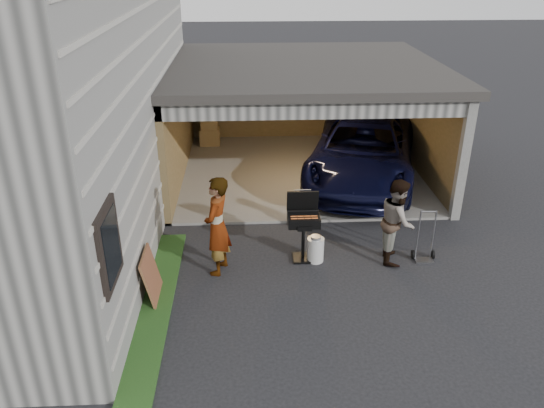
{
  "coord_description": "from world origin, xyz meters",
  "views": [
    {
      "loc": [
        -0.68,
        -6.76,
        5.42
      ],
      "look_at": [
        -0.24,
        2.11,
        1.15
      ],
      "focal_mm": 35.0,
      "sensor_mm": 36.0,
      "label": 1
    }
  ],
  "objects_px": {
    "man": "(397,221)",
    "plywood_panel": "(152,277)",
    "minivan": "(363,153)",
    "hand_truck": "(424,251)",
    "propane_tank": "(315,250)",
    "woman": "(217,226)",
    "bbq_grill": "(303,222)"
  },
  "relations": [
    {
      "from": "minivan",
      "to": "woman",
      "type": "bearing_deg",
      "value": -114.01
    },
    {
      "from": "minivan",
      "to": "hand_truck",
      "type": "distance_m",
      "value": 3.98
    },
    {
      "from": "propane_tank",
      "to": "plywood_panel",
      "type": "distance_m",
      "value": 3.13
    },
    {
      "from": "minivan",
      "to": "man",
      "type": "relative_size",
      "value": 3.28
    },
    {
      "from": "bbq_grill",
      "to": "woman",
      "type": "bearing_deg",
      "value": -167.21
    },
    {
      "from": "plywood_panel",
      "to": "hand_truck",
      "type": "height_order",
      "value": "hand_truck"
    },
    {
      "from": "plywood_panel",
      "to": "hand_truck",
      "type": "distance_m",
      "value": 5.13
    },
    {
      "from": "bbq_grill",
      "to": "minivan",
      "type": "bearing_deg",
      "value": 63.08
    },
    {
      "from": "plywood_panel",
      "to": "hand_truck",
      "type": "xyz_separation_m",
      "value": [
        5.02,
        1.02,
        -0.24
      ]
    },
    {
      "from": "man",
      "to": "hand_truck",
      "type": "relative_size",
      "value": 1.59
    },
    {
      "from": "man",
      "to": "woman",
      "type": "bearing_deg",
      "value": 104.52
    },
    {
      "from": "woman",
      "to": "propane_tank",
      "type": "height_order",
      "value": "woman"
    },
    {
      "from": "bbq_grill",
      "to": "hand_truck",
      "type": "bearing_deg",
      "value": -4.03
    },
    {
      "from": "bbq_grill",
      "to": "hand_truck",
      "type": "xyz_separation_m",
      "value": [
        2.33,
        -0.16,
        -0.59
      ]
    },
    {
      "from": "bbq_grill",
      "to": "propane_tank",
      "type": "height_order",
      "value": "bbq_grill"
    },
    {
      "from": "woman",
      "to": "plywood_panel",
      "type": "xyz_separation_m",
      "value": [
        -1.09,
        -0.82,
        -0.5
      ]
    },
    {
      "from": "man",
      "to": "plywood_panel",
      "type": "distance_m",
      "value": 4.6
    },
    {
      "from": "minivan",
      "to": "plywood_panel",
      "type": "bearing_deg",
      "value": -116.57
    },
    {
      "from": "woman",
      "to": "man",
      "type": "height_order",
      "value": "woman"
    },
    {
      "from": "woman",
      "to": "man",
      "type": "xyz_separation_m",
      "value": [
        3.36,
        0.27,
        -0.11
      ]
    },
    {
      "from": "propane_tank",
      "to": "plywood_panel",
      "type": "bearing_deg",
      "value": -159.63
    },
    {
      "from": "hand_truck",
      "to": "propane_tank",
      "type": "bearing_deg",
      "value": -178.89
    },
    {
      "from": "man",
      "to": "minivan",
      "type": "bearing_deg",
      "value": 7.78
    },
    {
      "from": "minivan",
      "to": "woman",
      "type": "height_order",
      "value": "woman"
    },
    {
      "from": "plywood_panel",
      "to": "hand_truck",
      "type": "bearing_deg",
      "value": 11.46
    },
    {
      "from": "woman",
      "to": "bbq_grill",
      "type": "bearing_deg",
      "value": 119.25
    },
    {
      "from": "man",
      "to": "propane_tank",
      "type": "bearing_deg",
      "value": 100.01
    },
    {
      "from": "woman",
      "to": "plywood_panel",
      "type": "height_order",
      "value": "woman"
    },
    {
      "from": "minivan",
      "to": "hand_truck",
      "type": "height_order",
      "value": "minivan"
    },
    {
      "from": "man",
      "to": "plywood_panel",
      "type": "relative_size",
      "value": 1.86
    },
    {
      "from": "propane_tank",
      "to": "plywood_panel",
      "type": "height_order",
      "value": "plywood_panel"
    },
    {
      "from": "woman",
      "to": "bbq_grill",
      "type": "height_order",
      "value": "woman"
    }
  ]
}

